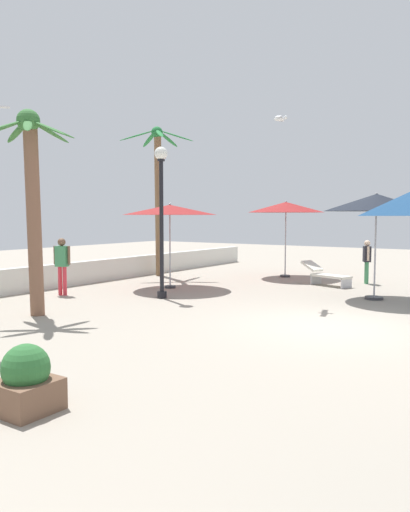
# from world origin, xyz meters

# --- Properties ---
(ground_plane) EXTENTS (56.00, 56.00, 0.00)m
(ground_plane) POSITION_xyz_m (0.00, 0.00, 0.00)
(ground_plane) COLOR #9E9384
(boundary_wall) EXTENTS (25.20, 0.30, 0.81)m
(boundary_wall) POSITION_xyz_m (0.00, 9.91, 0.40)
(boundary_wall) COLOR silver
(boundary_wall) RESTS_ON ground_plane
(patio_umbrella_0) EXTENTS (3.15, 3.15, 2.86)m
(patio_umbrella_0) POSITION_xyz_m (2.70, 6.68, 2.62)
(patio_umbrella_0) COLOR #333338
(patio_umbrella_0) RESTS_ON ground_plane
(patio_umbrella_4) EXTENTS (2.98, 2.98, 3.10)m
(patio_umbrella_4) POSITION_xyz_m (4.13, 0.29, 2.80)
(patio_umbrella_4) COLOR #333338
(patio_umbrella_4) RESTS_ON ground_plane
(patio_umbrella_5) EXTENTS (3.00, 3.00, 3.03)m
(patio_umbrella_5) POSITION_xyz_m (7.70, 4.75, 2.76)
(patio_umbrella_5) COLOR #333338
(patio_umbrella_5) RESTS_ON ground_plane
(palm_tree_0) EXTENTS (2.20, 2.19, 4.94)m
(palm_tree_0) POSITION_xyz_m (-2.93, 6.49, 3.09)
(palm_tree_0) COLOR brown
(palm_tree_0) RESTS_ON ground_plane
(palm_tree_1) EXTENTS (2.78, 2.82, 5.97)m
(palm_tree_1) POSITION_xyz_m (5.24, 9.21, 3.67)
(palm_tree_1) COLOR brown
(palm_tree_1) RESTS_ON ground_plane
(lamp_post_1) EXTENTS (0.38, 0.38, 4.43)m
(lamp_post_1) POSITION_xyz_m (0.87, 5.58, 2.77)
(lamp_post_1) COLOR black
(lamp_post_1) RESTS_ON ground_plane
(lounge_chair_0) EXTENTS (1.11, 1.93, 0.82)m
(lounge_chair_0) POSITION_xyz_m (6.20, 2.53, 0.40)
(lounge_chair_0) COLOR #B7B7BC
(lounge_chair_0) RESTS_ON ground_plane
(guest_1) EXTENTS (0.34, 0.53, 1.76)m
(guest_1) POSITION_xyz_m (-0.39, 8.45, 1.07)
(guest_1) COLOR #D8333F
(guest_1) RESTS_ON ground_plane
(guest_2) EXTENTS (0.51, 0.37, 1.57)m
(guest_2) POSITION_xyz_m (7.46, 1.47, 0.94)
(guest_2) COLOR #3F8C59
(guest_2) RESTS_ON ground_plane
(seagull_1) EXTENTS (0.93, 0.42, 0.15)m
(seagull_1) POSITION_xyz_m (2.16, 2.41, 5.10)
(seagull_1) COLOR white
(planter) EXTENTS (0.70, 0.70, 0.85)m
(planter) POSITION_xyz_m (-6.94, 1.51, 0.38)
(planter) COLOR brown
(planter) RESTS_ON ground_plane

